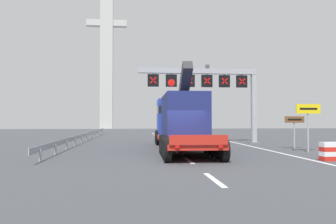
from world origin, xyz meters
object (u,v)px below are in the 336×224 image
at_px(heavy_haul_truck_red, 179,120).
at_px(overhead_lane_gantry, 212,83).
at_px(tourist_info_sign_brown, 294,125).
at_px(crash_barrier_striped, 331,151).
at_px(exit_sign_yellow, 308,116).
at_px(bridge_pylon_distant, 107,42).

bearing_deg(heavy_haul_truck_red, overhead_lane_gantry, 53.56).
height_order(heavy_haul_truck_red, tourist_info_sign_brown, heavy_haul_truck_red).
height_order(overhead_lane_gantry, tourist_info_sign_brown, overhead_lane_gantry).
bearing_deg(overhead_lane_gantry, crash_barrier_striped, -76.04).
relative_size(overhead_lane_gantry, crash_barrier_striped, 10.30).
distance_m(heavy_haul_truck_red, crash_barrier_striped, 10.02).
distance_m(overhead_lane_gantry, exit_sign_yellow, 9.65).
xyz_separation_m(overhead_lane_gantry, crash_barrier_striped, (3.02, -12.17, -4.66)).
bearing_deg(tourist_info_sign_brown, heavy_haul_truck_red, 168.83).
xyz_separation_m(heavy_haul_truck_red, bridge_pylon_distant, (-9.38, 52.40, 17.65)).
relative_size(heavy_haul_truck_red, tourist_info_sign_brown, 6.33).
bearing_deg(crash_barrier_striped, exit_sign_yellow, 75.72).
height_order(overhead_lane_gantry, exit_sign_yellow, overhead_lane_gantry).
xyz_separation_m(tourist_info_sign_brown, crash_barrier_striped, (-1.17, -5.96, -1.22)).
bearing_deg(bridge_pylon_distant, tourist_info_sign_brown, -72.46).
bearing_deg(tourist_info_sign_brown, overhead_lane_gantry, 124.03).
bearing_deg(heavy_haul_truck_red, crash_barrier_striped, -49.03).
relative_size(overhead_lane_gantry, tourist_info_sign_brown, 4.65).
xyz_separation_m(heavy_haul_truck_red, tourist_info_sign_brown, (7.66, -1.51, -0.32)).
xyz_separation_m(tourist_info_sign_brown, bridge_pylon_distant, (-17.04, 53.91, 17.97)).
distance_m(overhead_lane_gantry, tourist_info_sign_brown, 8.24).
xyz_separation_m(overhead_lane_gantry, heavy_haul_truck_red, (-3.47, -4.69, -3.12)).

